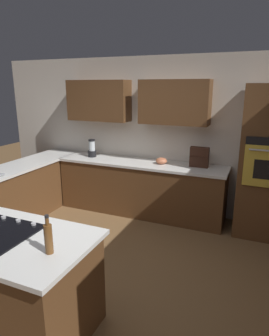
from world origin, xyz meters
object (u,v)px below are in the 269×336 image
(spice_rack, at_px, (199,157))
(second_bottle, at_px, (48,238))
(mixing_bowl, at_px, (161,161))
(blender, at_px, (92,149))

(spice_rack, height_order, second_bottle, spice_rack)
(mixing_bowl, xyz_separation_m, spice_rack, (-0.60, -0.04, 0.11))
(spice_rack, xyz_separation_m, second_bottle, (0.54, 2.93, -0.03))
(blender, relative_size, second_bottle, 0.99)
(mixing_bowl, bearing_deg, second_bottle, 91.15)
(mixing_bowl, xyz_separation_m, second_bottle, (-0.06, 2.89, 0.08))
(blender, xyz_separation_m, second_bottle, (-1.36, 2.89, -0.01))
(blender, height_order, mixing_bowl, blender)
(blender, distance_m, spice_rack, 1.90)
(blender, bearing_deg, spice_rack, -178.74)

